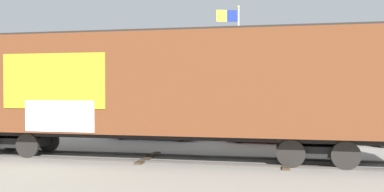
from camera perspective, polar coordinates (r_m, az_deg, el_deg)
name	(u,v)px	position (r m, az deg, el deg)	size (l,w,h in m)	color
ground_plane	(148,159)	(15.26, -6.11, -8.72)	(260.00, 260.00, 0.00)	gray
track	(150,158)	(15.25, -5.95, -8.58)	(60.02, 3.27, 0.08)	#4C4742
freight_car	(156,86)	(14.96, -5.07, 1.46)	(17.71, 3.01, 4.76)	brown
flagpole	(235,53)	(24.21, 5.98, 6.00)	(1.36, 0.45, 7.47)	silver
hillside	(248,77)	(93.57, 7.89, 2.66)	(125.43, 41.34, 14.71)	gray
parked_car_blue	(156,122)	(21.21, -5.04, -3.59)	(4.76, 2.26, 1.72)	navy
parked_car_red	(275,126)	(20.00, 11.56, -4.11)	(4.91, 2.54, 1.58)	#B21E1E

